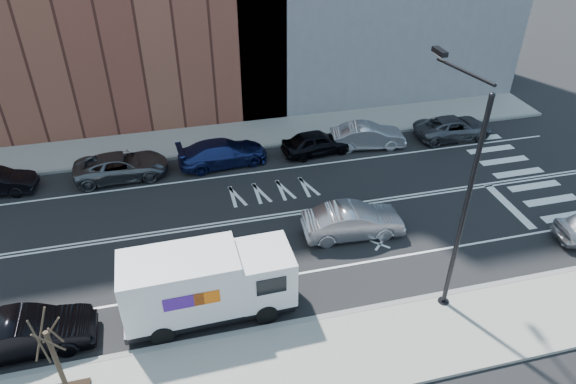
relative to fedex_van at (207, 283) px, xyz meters
name	(u,v)px	position (x,y,z in m)	size (l,w,h in m)	color
ground	(240,221)	(2.09, 5.60, -1.56)	(120.00, 120.00, 0.00)	black
sidewalk_near	(281,367)	(2.09, -3.20, -1.49)	(44.00, 3.60, 0.15)	gray
sidewalk_far	(217,138)	(2.09, 14.40, -1.49)	(44.00, 3.60, 0.15)	gray
curb_near	(270,328)	(2.09, -1.40, -1.48)	(44.00, 0.25, 0.17)	gray
curb_far	(220,152)	(2.09, 12.60, -1.48)	(44.00, 0.25, 0.17)	gray
crosswalk	(526,179)	(18.09, 5.60, -1.56)	(3.00, 14.00, 0.01)	white
road_markings	(240,221)	(2.09, 5.60, -1.56)	(40.00, 8.60, 0.01)	white
streetlight	(460,193)	(9.09, -1.31, 3.52)	(0.44, 4.02, 9.34)	black
street_tree	(61,373)	(-4.91, -2.80, -0.11)	(1.20, 1.20, 3.75)	black
fedex_van	(207,283)	(0.00, 0.00, 0.00)	(6.57, 2.44, 2.98)	black
far_parked_c	(121,166)	(-3.51, 11.20, -0.86)	(2.31, 5.01, 1.39)	#55595E
far_parked_d	(223,153)	(2.09, 11.28, -0.82)	(2.06, 5.08, 1.47)	navy
far_parked_e	(317,142)	(7.69, 11.21, -0.85)	(1.68, 4.18, 1.43)	black
far_parked_f	(368,136)	(10.89, 11.23, -0.82)	(1.56, 4.48, 1.47)	#BCBCC1
far_parked_g	(454,128)	(16.57, 11.10, -0.89)	(2.22, 4.82, 1.34)	#4D4E54
driving_sedan	(353,221)	(7.08, 3.31, -0.79)	(1.64, 4.69, 1.55)	#A6A6AB
near_parked_rear_a	(26,333)	(-6.56, -0.16, -0.78)	(1.65, 4.74, 1.56)	black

